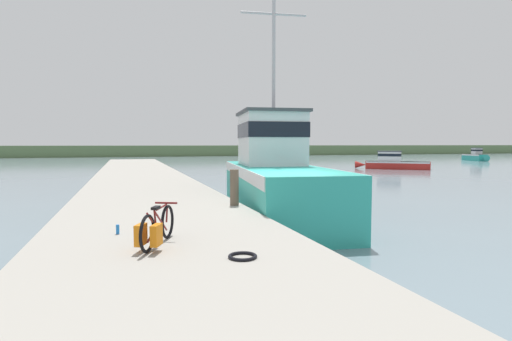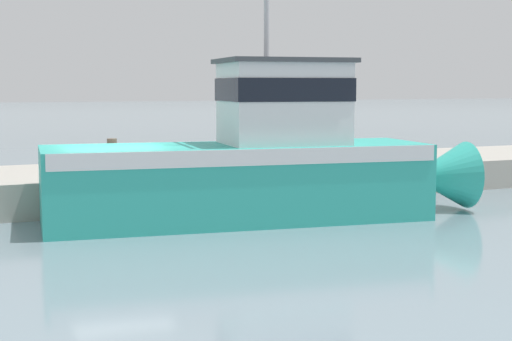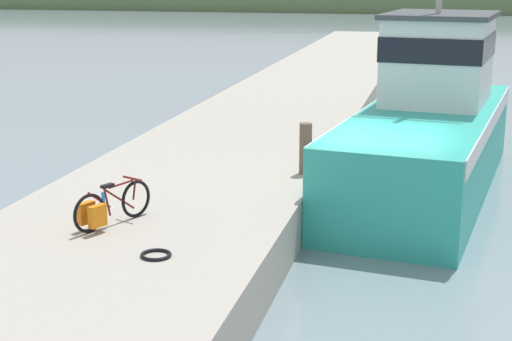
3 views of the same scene
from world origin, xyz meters
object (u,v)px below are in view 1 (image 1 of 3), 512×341
fishing_boat_main (274,176)px  water_bottle_on_curb (118,229)px  mooring_post (234,187)px  bicycle_touring (155,229)px  boat_green_anchored (393,162)px  boat_orange_near (475,156)px

fishing_boat_main → water_bottle_on_curb: (-5.85, -6.31, -0.48)m
mooring_post → bicycle_touring: bearing=-121.4°
mooring_post → fishing_boat_main: bearing=52.5°
boat_green_anchored → water_bottle_on_curb: bearing=175.4°
boat_orange_near → water_bottle_on_curb: 72.10m
boat_green_anchored → mooring_post: 37.00m
boat_green_anchored → boat_orange_near: 31.47m
fishing_boat_main → bicycle_touring: 9.23m
bicycle_touring → water_bottle_on_curb: (-0.67, 1.33, -0.24)m
bicycle_touring → mooring_post: size_ratio=1.46×
boat_orange_near → mooring_post: boat_orange_near is taller
mooring_post → boat_green_anchored: bearing=45.8°
bicycle_touring → water_bottle_on_curb: bearing=140.8°
boat_green_anchored → water_bottle_on_curb: 41.46m
bicycle_touring → mooring_post: mooring_post is taller
boat_green_anchored → bicycle_touring: bearing=177.3°
fishing_boat_main → water_bottle_on_curb: size_ratio=60.71×
mooring_post → boat_orange_near: bearing=37.6°
boat_orange_near → water_bottle_on_curb: boat_orange_near is taller
boat_green_anchored → fishing_boat_main: bearing=174.9°
water_bottle_on_curb → boat_green_anchored: bearing=45.4°
boat_orange_near → water_bottle_on_curb: bearing=53.2°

